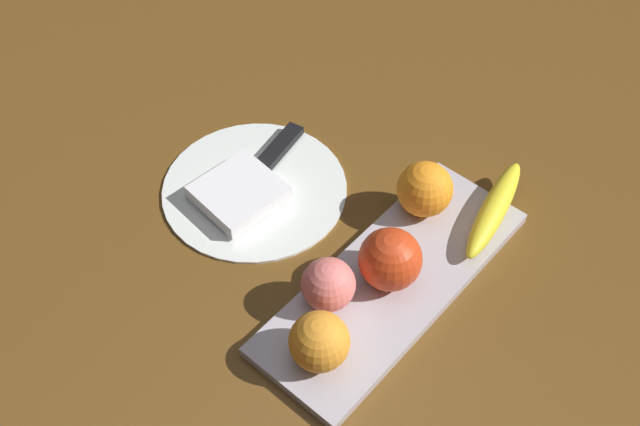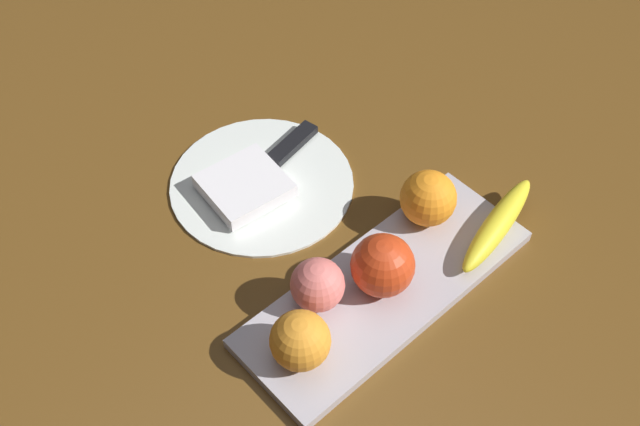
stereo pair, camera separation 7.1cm
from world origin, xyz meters
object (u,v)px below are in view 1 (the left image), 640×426
fruit_tray (392,281)px  folded_napkin (237,194)px  banana (494,209)px  orange_near_apple (319,342)px  dinner_plate (255,188)px  peach (328,284)px  knife (275,153)px  apple (390,259)px  orange_near_banana (425,189)px

fruit_tray → folded_napkin: 0.24m
banana → orange_near_apple: 0.31m
dinner_plate → folded_napkin: size_ratio=2.42×
peach → knife: peach is taller
banana → folded_napkin: size_ratio=1.72×
apple → banana: apple is taller
fruit_tray → banana: banana is taller
banana → peach: 0.26m
apple → orange_near_banana: size_ratio=1.06×
orange_near_banana → folded_napkin: 0.25m
fruit_tray → apple: apple is taller
orange_near_banana → fruit_tray: bearing=19.2°
knife → banana: bearing=98.7°
peach → orange_near_apple: bearing=33.5°
apple → orange_near_apple: apple is taller
fruit_tray → banana: size_ratio=2.18×
fruit_tray → apple: (0.00, -0.00, 0.05)m
fruit_tray → folded_napkin: folded_napkin is taller
banana → knife: (0.10, -0.30, -0.02)m
folded_napkin → knife: (-0.09, -0.02, -0.01)m
fruit_tray → knife: knife is taller
knife → dinner_plate: bearing=6.2°
orange_near_apple → peach: 0.08m
apple → knife: apple is taller
orange_near_apple → peach: (-0.07, -0.04, -0.00)m
fruit_tray → dinner_plate: size_ratio=1.54×
knife → fruit_tray: bearing=66.4°
fruit_tray → banana: (-0.16, 0.04, 0.02)m
fruit_tray → peach: size_ratio=5.99×
apple → folded_napkin: bearing=-83.4°
peach → knife: 0.26m
apple → peach: apple is taller
banana → peach: bearing=-30.8°
folded_napkin → peach: bearing=77.1°
banana → folded_napkin: banana is taller
folded_napkin → knife: bearing=-168.9°
fruit_tray → peach: 0.10m
banana → orange_near_apple: (0.31, -0.03, 0.02)m
fruit_tray → orange_near_apple: 0.15m
dinner_plate → banana: bearing=120.3°
banana → knife: banana is taller
banana → dinner_plate: bearing=-72.5°
dinner_plate → folded_napkin: (0.03, 0.00, 0.01)m
apple → orange_near_apple: 0.14m
orange_near_apple → peach: size_ratio=1.06×
banana → orange_near_banana: size_ratio=2.46×
folded_napkin → orange_near_banana: bearing=126.4°
orange_near_banana → knife: orange_near_banana is taller
knife → orange_near_banana: bearing=93.8°
banana → dinner_plate: banana is taller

